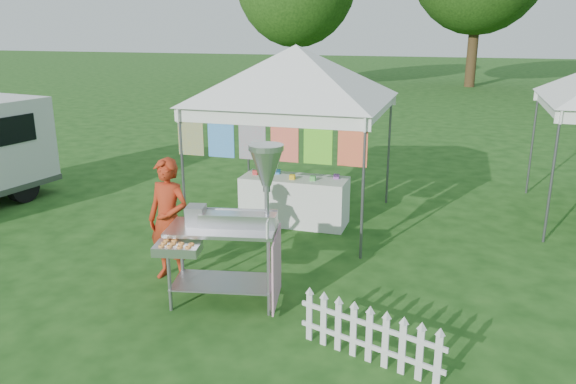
% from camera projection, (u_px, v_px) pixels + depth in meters
% --- Properties ---
extents(ground, '(120.00, 120.00, 0.00)m').
position_uv_depth(ground, '(213.00, 310.00, 6.77)').
color(ground, '#173F12').
rests_on(ground, ground).
extents(canopy_main, '(4.24, 4.24, 3.45)m').
position_uv_depth(canopy_main, '(296.00, 45.00, 9.12)').
color(canopy_main, '#59595E').
rests_on(canopy_main, ground).
extents(donut_cart, '(1.45, 1.22, 1.99)m').
position_uv_depth(donut_cart, '(239.00, 213.00, 6.60)').
color(donut_cart, gray).
rests_on(donut_cart, ground).
extents(vendor, '(0.66, 0.48, 1.66)m').
position_uv_depth(vendor, '(169.00, 220.00, 7.39)').
color(vendor, '#A22C14').
rests_on(vendor, ground).
extents(picket_fence, '(1.55, 0.53, 0.56)m').
position_uv_depth(picket_fence, '(369.00, 337.00, 5.64)').
color(picket_fence, silver).
rests_on(picket_fence, ground).
extents(display_table, '(1.80, 0.70, 0.82)m').
position_uv_depth(display_table, '(294.00, 200.00, 9.64)').
color(display_table, white).
rests_on(display_table, ground).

